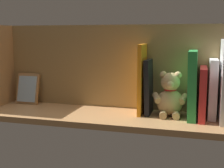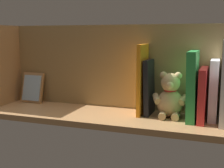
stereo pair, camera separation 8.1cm
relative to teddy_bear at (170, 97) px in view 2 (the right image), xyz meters
The scene contains 10 objects.
ground_plane 23.10cm from the teddy_bear, ahead, with size 104.04×28.25×2.20cm, color #A87A4C.
shelf_back_panel 24.84cm from the teddy_bear, 21.94° to the right, with size 104.04×1.50×33.78cm, color olive.
shelf_side_divider 71.99cm from the teddy_bear, ahead, with size 2.40×22.25×33.78cm, color #A87A4C.
book_1 15.28cm from the teddy_bear, behind, with size 2.84×11.67×21.21cm, color silver.
book_2 11.57cm from the teddy_bear, behind, with size 2.38×16.26×18.49cm, color red.
book_3 9.21cm from the teddy_bear, behind, with size 3.02×15.85×24.23cm, color green.
teddy_bear is the anchor object (origin of this frame).
book_4 8.96cm from the teddy_bear, 12.07° to the right, with size 1.77×11.29×20.57cm, color black.
book_5 12.23cm from the teddy_bear, ahead, with size 1.37×12.63×26.34cm, color orange.
picture_frame_leaning 62.12cm from the teddy_bear, ahead, with size 10.21×4.60×13.32cm.
Camera 2 is at (-38.65, 106.55, 29.42)cm, focal length 49.26 mm.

